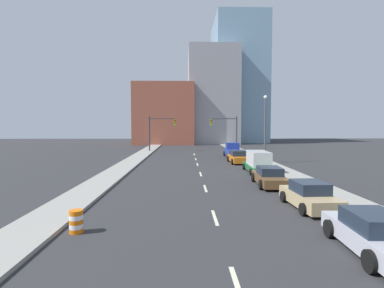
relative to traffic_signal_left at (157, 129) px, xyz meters
The scene contains 22 objects.
sidewalk_left 4.50m from the traffic_signal_left, 138.74° to the left, with size 2.42×103.51×0.17m.
sidewalk_right 14.56m from the traffic_signal_left, ahead, with size 2.42×103.51×0.17m.
lane_stripe_at_7m 43.61m from the traffic_signal_left, 81.93° to the right, with size 0.16×2.40×0.01m, color beige.
lane_stripe_at_13m 37.46m from the traffic_signal_left, 80.58° to the right, with size 0.16×2.40×0.01m, color beige.
lane_stripe_at_20m 30.92m from the traffic_signal_left, 78.54° to the right, with size 0.16×2.40×0.01m, color beige.
lane_stripe_at_26m 24.94m from the traffic_signal_left, 75.67° to the right, with size 0.16×2.40×0.01m, color beige.
lane_stripe_at_33m 18.47m from the traffic_signal_left, 70.26° to the right, with size 0.16×2.40×0.01m, color beige.
lane_stripe_at_39m 13.74m from the traffic_signal_left, 62.43° to the right, with size 0.16×2.40×0.01m, color beige.
lane_stripe_at_45m 8.94m from the traffic_signal_left, 40.65° to the right, with size 0.16×2.40×0.01m, color beige.
building_brick_left 23.89m from the traffic_signal_left, 90.48° to the left, with size 14.00×16.00×14.25m.
building_office_center 30.99m from the traffic_signal_left, 67.19° to the left, with size 12.00×20.00×23.28m.
building_glass_right 39.01m from the traffic_signal_left, 58.86° to the left, with size 13.00×20.00×32.56m.
traffic_signal_left is the anchor object (origin of this frame).
traffic_signal_right 12.15m from the traffic_signal_left, ahead, with size 4.65×0.35×6.00m.
traffic_barrel 38.81m from the traffic_signal_left, 89.78° to the right, with size 0.56×0.56×0.95m.
street_lamp 21.40m from the traffic_signal_left, 48.95° to the right, with size 0.44×0.44×7.94m.
sedan_silver 42.53m from the traffic_signal_left, 74.66° to the right, with size 2.22×4.72×1.43m.
sedan_tan 37.13m from the traffic_signal_left, 72.13° to the right, with size 2.18×4.34×1.44m.
sedan_brown 31.27m from the traffic_signal_left, 69.43° to the right, with size 2.27×4.86×1.38m.
box_truck_green 25.93m from the traffic_signal_left, 63.27° to the right, with size 2.28×5.79×2.03m.
sedan_orange 19.47m from the traffic_signal_left, 55.06° to the right, with size 2.20×4.78×1.46m.
pickup_truck_blue 14.99m from the traffic_signal_left, 38.71° to the right, with size 2.33×6.00×1.99m.
Camera 1 is at (-1.45, -0.72, 4.45)m, focal length 28.00 mm.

